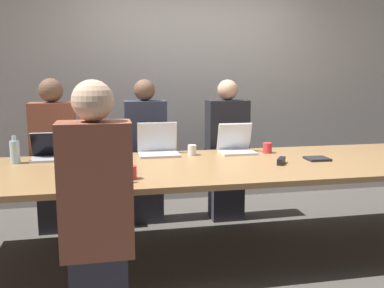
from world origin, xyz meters
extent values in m
plane|color=#4C4742|center=(0.00, 0.00, 0.00)|extent=(24.00, 24.00, 0.00)
cube|color=#BCB7B2|center=(0.00, 1.63, 1.40)|extent=(12.00, 0.06, 2.80)
cube|color=#9E7547|center=(0.00, 0.00, 0.74)|extent=(4.54, 1.26, 0.04)
cube|color=silver|center=(-1.07, -0.41, 0.77)|extent=(0.33, 0.23, 0.02)
cube|color=silver|center=(-1.07, -0.50, 0.89)|extent=(0.33, 0.09, 0.23)
cube|color=black|center=(-1.07, -0.49, 0.89)|extent=(0.33, 0.08, 0.22)
cube|color=brown|center=(-1.04, -0.85, 0.83)|extent=(0.40, 0.24, 0.76)
sphere|color=beige|center=(-1.04, -0.85, 1.32)|extent=(0.23, 0.23, 0.23)
cylinder|color=red|center=(-0.82, -0.36, 0.80)|extent=(0.09, 0.09, 0.09)
cube|color=#B7B7BC|center=(-1.43, 0.42, 0.77)|extent=(0.30, 0.22, 0.02)
cube|color=#B7B7BC|center=(-1.43, 0.49, 0.88)|extent=(0.31, 0.10, 0.21)
cube|color=black|center=(-1.43, 0.48, 0.88)|extent=(0.30, 0.10, 0.20)
cube|color=#2D2D38|center=(-1.44, 0.84, 0.23)|extent=(0.32, 0.24, 0.45)
cube|color=brown|center=(-1.44, 0.84, 0.83)|extent=(0.40, 0.24, 0.76)
sphere|color=brown|center=(-1.44, 0.84, 1.31)|extent=(0.22, 0.22, 0.22)
cylinder|color=#ADD1E0|center=(-1.68, 0.34, 0.85)|extent=(0.08, 0.08, 0.18)
cylinder|color=#ADD1E0|center=(-1.68, 0.34, 0.96)|extent=(0.03, 0.03, 0.04)
cube|color=silver|center=(0.18, 0.40, 0.77)|extent=(0.31, 0.25, 0.02)
cube|color=silver|center=(0.18, 0.50, 0.90)|extent=(0.31, 0.08, 0.25)
cube|color=silver|center=(0.18, 0.49, 0.90)|extent=(0.31, 0.08, 0.24)
cube|color=#2D2D38|center=(0.21, 0.84, 0.23)|extent=(0.32, 0.24, 0.45)
cube|color=#232328|center=(0.21, 0.84, 0.83)|extent=(0.40, 0.24, 0.76)
sphere|color=tan|center=(0.21, 0.84, 1.31)|extent=(0.20, 0.20, 0.20)
cylinder|color=red|center=(0.45, 0.37, 0.80)|extent=(0.08, 0.08, 0.09)
cube|color=#B7B7BC|center=(-0.52, 0.44, 0.77)|extent=(0.35, 0.26, 0.02)
cube|color=#B7B7BC|center=(-0.52, 0.56, 0.91)|extent=(0.35, 0.05, 0.26)
cube|color=silver|center=(-0.52, 0.55, 0.90)|extent=(0.35, 0.04, 0.26)
cube|color=#2D2D38|center=(-0.59, 0.93, 0.23)|extent=(0.32, 0.24, 0.45)
cube|color=#33384C|center=(-0.59, 0.93, 0.83)|extent=(0.40, 0.24, 0.76)
sphere|color=brown|center=(-0.59, 0.93, 1.31)|extent=(0.21, 0.21, 0.21)
cylinder|color=white|center=(-0.24, 0.40, 0.80)|extent=(0.07, 0.07, 0.09)
cube|color=black|center=(0.38, -0.11, 0.78)|extent=(0.12, 0.15, 0.05)
cube|color=#232328|center=(0.74, -0.01, 0.77)|extent=(0.19, 0.17, 0.02)
camera|label=1|loc=(-0.98, -3.21, 1.46)|focal=40.00mm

